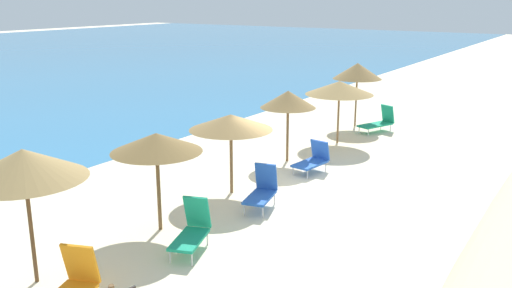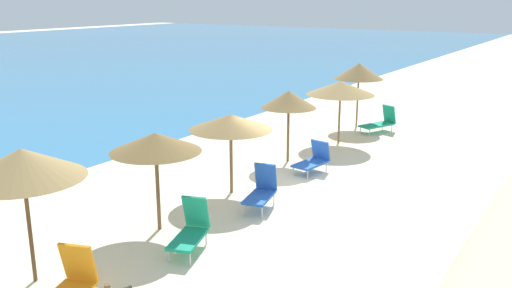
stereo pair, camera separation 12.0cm
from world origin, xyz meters
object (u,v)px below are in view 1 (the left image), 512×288
(lounge_chair_1, at_px, (379,122))
(beach_umbrella_0, at_px, (24,164))
(lounge_chair_3, at_px, (262,190))
(beach_umbrella_5, at_px, (357,71))
(beach_umbrella_3, at_px, (288,99))
(lounge_chair_2, at_px, (313,159))
(beach_umbrella_4, at_px, (339,88))
(beach_umbrella_1, at_px, (156,143))
(lounge_chair_0, at_px, (192,229))
(beach_umbrella_2, at_px, (231,122))

(lounge_chair_1, bearing_deg, beach_umbrella_0, 107.71)
(lounge_chair_3, bearing_deg, beach_umbrella_5, -94.32)
(beach_umbrella_3, distance_m, lounge_chair_2, 2.32)
(beach_umbrella_4, height_order, lounge_chair_2, beach_umbrella_4)
(beach_umbrella_1, relative_size, beach_umbrella_5, 0.88)
(beach_umbrella_5, relative_size, lounge_chair_0, 1.90)
(lounge_chair_1, distance_m, lounge_chair_2, 6.61)
(lounge_chair_0, bearing_deg, beach_umbrella_4, -102.81)
(beach_umbrella_4, height_order, beach_umbrella_5, beach_umbrella_5)
(beach_umbrella_3, distance_m, beach_umbrella_5, 6.38)
(beach_umbrella_2, relative_size, lounge_chair_2, 1.72)
(beach_umbrella_2, bearing_deg, beach_umbrella_0, 177.55)
(beach_umbrella_1, xyz_separation_m, lounge_chair_2, (6.24, -1.06, -1.81))
(beach_umbrella_2, height_order, lounge_chair_2, beach_umbrella_2)
(lounge_chair_0, bearing_deg, beach_umbrella_2, -87.49)
(beach_umbrella_4, xyz_separation_m, lounge_chair_2, (-3.91, -0.92, -1.78))
(beach_umbrella_5, bearing_deg, beach_umbrella_0, -179.65)
(beach_umbrella_4, distance_m, lounge_chair_2, 4.39)
(beach_umbrella_0, bearing_deg, lounge_chair_0, -31.19)
(beach_umbrella_4, distance_m, beach_umbrella_5, 3.15)
(beach_umbrella_2, distance_m, lounge_chair_2, 3.70)
(lounge_chair_2, bearing_deg, beach_umbrella_0, 88.78)
(beach_umbrella_2, bearing_deg, beach_umbrella_3, 3.57)
(beach_umbrella_3, relative_size, lounge_chair_0, 1.69)
(beach_umbrella_3, relative_size, lounge_chair_1, 1.41)
(beach_umbrella_0, distance_m, lounge_chair_0, 3.92)
(beach_umbrella_2, distance_m, beach_umbrella_3, 3.72)
(beach_umbrella_1, relative_size, beach_umbrella_4, 0.94)
(beach_umbrella_3, xyz_separation_m, beach_umbrella_5, (6.38, 0.15, 0.27))
(beach_umbrella_3, height_order, lounge_chair_2, beach_umbrella_3)
(beach_umbrella_0, relative_size, beach_umbrella_4, 1.06)
(lounge_chair_2, relative_size, lounge_chair_3, 1.01)
(lounge_chair_0, bearing_deg, lounge_chair_2, -106.64)
(lounge_chair_1, bearing_deg, lounge_chair_3, 114.74)
(beach_umbrella_0, distance_m, beach_umbrella_1, 3.36)
(beach_umbrella_1, xyz_separation_m, lounge_chair_3, (2.63, -1.35, -1.73))
(beach_umbrella_3, bearing_deg, beach_umbrella_4, -7.32)
(beach_umbrella_1, bearing_deg, beach_umbrella_3, 2.38)
(lounge_chair_0, distance_m, lounge_chair_2, 6.70)
(beach_umbrella_5, height_order, lounge_chair_3, beach_umbrella_5)
(beach_umbrella_5, bearing_deg, lounge_chair_3, -170.46)
(beach_umbrella_5, bearing_deg, beach_umbrella_1, -178.13)
(beach_umbrella_2, height_order, lounge_chair_3, beach_umbrella_2)
(beach_umbrella_4, relative_size, lounge_chair_0, 1.79)
(beach_umbrella_5, distance_m, lounge_chair_1, 2.44)
(beach_umbrella_0, xyz_separation_m, beach_umbrella_3, (10.19, -0.05, -0.30))
(beach_umbrella_2, xyz_separation_m, beach_umbrella_3, (3.71, 0.23, 0.07))
(beach_umbrella_0, height_order, beach_umbrella_2, beach_umbrella_0)
(lounge_chair_1, bearing_deg, beach_umbrella_1, 108.12)
(beach_umbrella_0, xyz_separation_m, beach_umbrella_4, (13.48, -0.47, -0.31))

